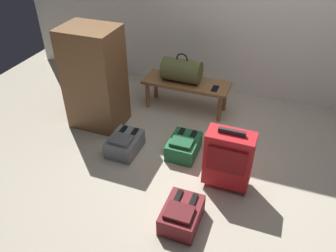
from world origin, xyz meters
The scene contains 9 objects.
ground_plane centered at (0.00, 0.00, 0.00)m, with size 6.60×6.60×0.00m, color #B2A893.
bench centered at (-0.53, 0.96, 0.31)m, with size 1.00×0.36×0.36m.
duffel_bag_olive centered at (-0.60, 0.96, 0.49)m, with size 0.44×0.26×0.34m.
cell_phone centered at (-0.18, 0.90, 0.36)m, with size 0.07×0.14×0.01m.
suitcase_upright_red centered at (0.20, -0.15, 0.31)m, with size 0.40×0.23×0.61m.
backpack_green centered at (-0.29, 0.14, 0.09)m, with size 0.28×0.38×0.21m.
backpack_grey centered at (-0.86, -0.03, 0.09)m, with size 0.28×0.38×0.21m.
backpack_maroon centered at (-0.03, -0.69, 0.09)m, with size 0.28×0.38×0.21m.
side_cabinet centered at (-1.35, 0.34, 0.55)m, with size 0.56×0.44×1.10m.
Camera 1 is at (0.48, -2.36, 2.18)m, focal length 35.95 mm.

